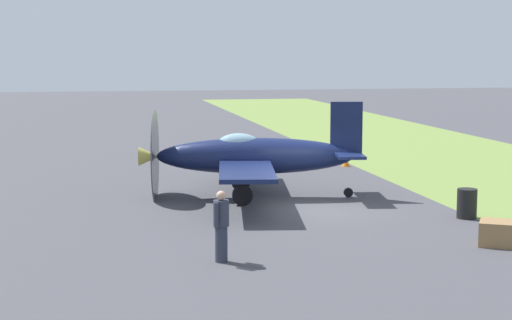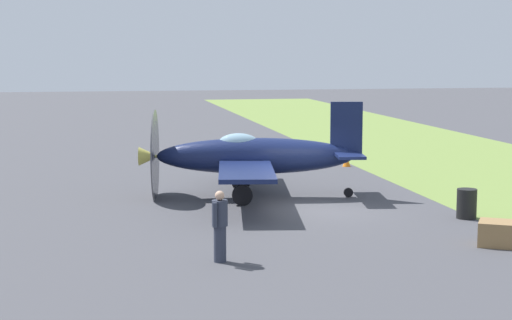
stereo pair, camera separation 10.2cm
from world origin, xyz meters
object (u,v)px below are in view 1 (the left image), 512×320
at_px(supply_crate, 497,233).
at_px(ground_crew_chief, 221,225).
at_px(airplane_lead, 251,156).
at_px(fuel_drum, 467,204).
at_px(runway_marker_cone, 346,161).

bearing_deg(supply_crate, ground_crew_chief, 92.46).
bearing_deg(supply_crate, airplane_lead, 30.80).
bearing_deg(airplane_lead, fuel_drum, -121.04).
height_order(supply_crate, runway_marker_cone, supply_crate).
relative_size(airplane_lead, runway_marker_cone, 22.16).
xyz_separation_m(ground_crew_chief, supply_crate, (0.31, -7.32, -0.59)).
distance_m(ground_crew_chief, runway_marker_cone, 17.41).
bearing_deg(fuel_drum, runway_marker_cone, 0.81).
xyz_separation_m(airplane_lead, fuel_drum, (-4.79, -5.71, -0.99)).
relative_size(airplane_lead, ground_crew_chief, 5.64).
xyz_separation_m(airplane_lead, supply_crate, (-8.27, -4.93, -1.12)).
bearing_deg(ground_crew_chief, supply_crate, 127.56).
distance_m(airplane_lead, supply_crate, 9.69).
bearing_deg(supply_crate, fuel_drum, -12.64).
height_order(fuel_drum, supply_crate, fuel_drum).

